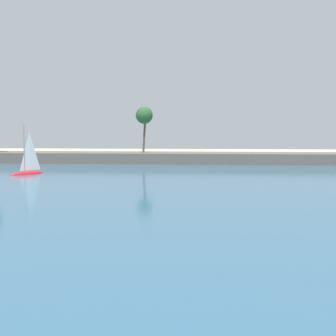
# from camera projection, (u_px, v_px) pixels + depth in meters

# --- Properties ---
(sea) EXTENTS (220.00, 108.52, 0.06)m
(sea) POSITION_uv_depth(u_px,v_px,m) (203.00, 171.00, 64.35)
(sea) COLOR #33607F
(sea) RESTS_ON ground
(palm_headland) EXTENTS (116.72, 6.36, 12.10)m
(palm_headland) POSITION_uv_depth(u_px,v_px,m) (182.00, 150.00, 78.52)
(palm_headland) COLOR #605B54
(palm_headland) RESTS_ON ground
(sailboat_near_shore) EXTENTS (4.06, 4.48, 6.76)m
(sailboat_near_shore) POSITION_uv_depth(u_px,v_px,m) (27.00, 169.00, 60.23)
(sailboat_near_shore) COLOR red
(sailboat_near_shore) RESTS_ON sea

